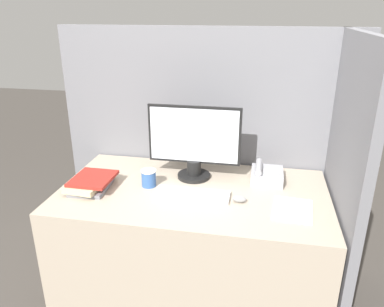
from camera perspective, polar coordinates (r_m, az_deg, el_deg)
The scene contains 10 objects.
cubicle_panel_rear at distance 2.44m, azimuth 2.08°, elevation -0.14°, with size 1.86×0.04×1.59m.
cubicle_panel_right at distance 2.08m, azimuth 21.63°, elevation -5.70°, with size 0.04×0.87×1.59m.
desk at distance 2.26m, azimuth 0.13°, elevation -14.20°, with size 1.46×0.81×0.76m.
monitor at distance 2.13m, azimuth 0.31°, elevation 1.41°, with size 0.53×0.19×0.43m.
keyboard at distance 1.99m, azimuth -0.01°, elevation -6.27°, with size 0.40×0.12×0.02m.
mouse at distance 1.95m, azimuth 7.22°, elevation -6.90°, with size 0.07×0.04×0.04m.
coffee_cup at distance 2.10m, azimuth -6.61°, elevation -3.72°, with size 0.08×0.08×0.10m.
book_stack at distance 2.14m, azimuth -15.08°, elevation -4.25°, with size 0.23×0.31×0.07m.
desk_telephone at distance 2.19m, azimuth 11.24°, elevation -3.22°, with size 0.18×0.19×0.10m.
paper_pile at distance 1.93m, azimuth 15.06°, elevation -8.23°, with size 0.21×0.25×0.01m.
Camera 1 is at (0.34, -1.40, 1.69)m, focal length 35.00 mm.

